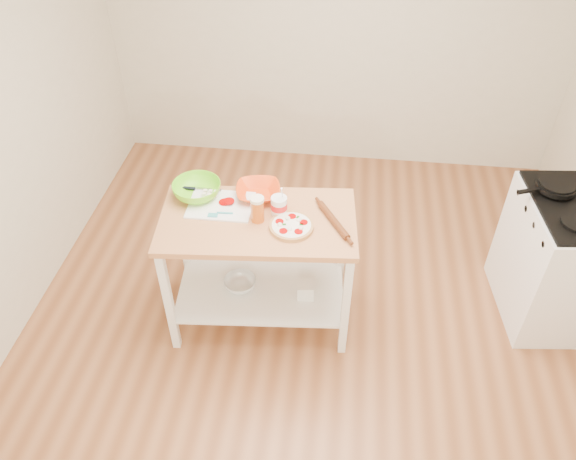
% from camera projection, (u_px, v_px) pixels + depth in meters
% --- Properties ---
extents(room_shell, '(4.04, 4.54, 2.74)m').
position_uv_depth(room_shell, '(317.00, 177.00, 2.99)').
color(room_shell, '#975D38').
rests_on(room_shell, ground).
extents(prep_island, '(1.25, 0.75, 0.90)m').
position_uv_depth(prep_island, '(259.00, 249.00, 3.59)').
color(prep_island, tan).
rests_on(prep_island, ground).
extents(gas_stove, '(0.74, 0.84, 1.11)m').
position_uv_depth(gas_stove, '(564.00, 259.00, 3.77)').
color(gas_stove, white).
rests_on(gas_stove, ground).
extents(skillet, '(0.38, 0.25, 0.03)m').
position_uv_depth(skillet, '(555.00, 186.00, 3.55)').
color(skillet, black).
rests_on(skillet, gas_stove).
extents(pizza, '(0.27, 0.27, 0.04)m').
position_uv_depth(pizza, '(291.00, 226.00, 3.35)').
color(pizza, tan).
rests_on(pizza, prep_island).
extents(cutting_board, '(0.40, 0.30, 0.04)m').
position_uv_depth(cutting_board, '(220.00, 204.00, 3.52)').
color(cutting_board, white).
rests_on(cutting_board, prep_island).
extents(spatula, '(0.15, 0.06, 0.01)m').
position_uv_depth(spatula, '(219.00, 214.00, 3.44)').
color(spatula, teal).
rests_on(spatula, cutting_board).
extents(knife, '(0.27, 0.03, 0.01)m').
position_uv_depth(knife, '(195.00, 189.00, 3.63)').
color(knife, silver).
rests_on(knife, cutting_board).
extents(orange_bowl, '(0.32, 0.32, 0.07)m').
position_uv_depth(orange_bowl, '(258.00, 192.00, 3.57)').
color(orange_bowl, '#E4420F').
rests_on(orange_bowl, prep_island).
extents(green_bowl, '(0.40, 0.40, 0.10)m').
position_uv_depth(green_bowl, '(197.00, 190.00, 3.57)').
color(green_bowl, '#6EDC19').
rests_on(green_bowl, prep_island).
extents(beer_pint, '(0.09, 0.09, 0.17)m').
position_uv_depth(beer_pint, '(257.00, 209.00, 3.36)').
color(beer_pint, '#C25515').
rests_on(beer_pint, prep_island).
extents(yogurt_tub, '(0.10, 0.10, 0.22)m').
position_uv_depth(yogurt_tub, '(279.00, 206.00, 3.43)').
color(yogurt_tub, white).
rests_on(yogurt_tub, prep_island).
extents(rolling_pin, '(0.22, 0.32, 0.04)m').
position_uv_depth(rolling_pin, '(333.00, 220.00, 3.38)').
color(rolling_pin, '#602F16').
rests_on(rolling_pin, prep_island).
extents(shelf_glass_bowl, '(0.28, 0.28, 0.07)m').
position_uv_depth(shelf_glass_bowl, '(240.00, 283.00, 3.85)').
color(shelf_glass_bowl, silver).
rests_on(shelf_glass_bowl, prep_island).
extents(shelf_bin, '(0.12, 0.12, 0.11)m').
position_uv_depth(shelf_bin, '(306.00, 290.00, 3.77)').
color(shelf_bin, white).
rests_on(shelf_bin, prep_island).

